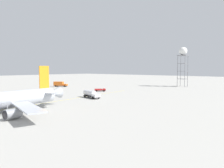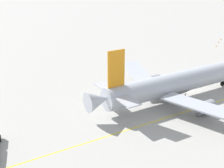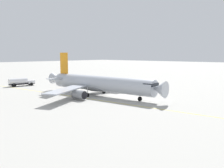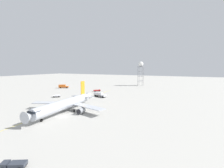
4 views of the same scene
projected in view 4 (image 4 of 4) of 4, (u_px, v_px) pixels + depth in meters
ground_plane at (62, 116)px, 61.59m from camera, size 600.00×600.00×0.00m
airliner_main at (65, 105)px, 66.73m from camera, size 39.25×35.82×11.87m
fuel_tanker_truck at (99, 94)px, 100.42m from camera, size 4.11×9.18×2.87m
baggage_truck_truck at (13, 164)px, 29.80m from camera, size 3.72×4.74×1.22m
pushback_tug_truck at (57, 96)px, 100.02m from camera, size 4.82×4.94×1.30m
catering_truck_truck at (63, 86)px, 142.59m from camera, size 6.47×8.55×3.10m
ops_pickup_truck at (97, 90)px, 123.33m from camera, size 5.21×4.89×1.41m
radar_tower at (141, 66)px, 160.17m from camera, size 5.39×5.39×24.18m
taxiway_centreline at (63, 108)px, 73.98m from camera, size 120.15×12.26×0.01m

